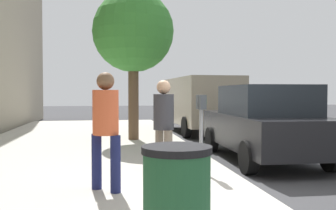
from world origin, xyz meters
TOP-DOWN VIEW (x-y plane):
  - ground_plane at (0.00, 0.00)m, footprint 80.00×80.00m
  - sidewalk_slab at (0.00, 3.00)m, footprint 28.00×6.00m
  - parking_meter at (0.69, 0.59)m, footprint 0.36×0.12m
  - pedestrian_at_meter at (0.64, 1.29)m, footprint 0.50×0.36m
  - pedestrian_bystander at (-0.36, 2.30)m, footprint 0.41×0.43m
  - parked_sedan_near at (2.38, -1.35)m, footprint 4.44×2.04m
  - parked_van_far at (8.70, -1.35)m, footprint 5.26×2.26m
  - street_tree at (5.69, 1.49)m, footprint 2.50×2.50m
  - trash_bin at (-2.91, 1.70)m, footprint 0.59×0.59m

SIDE VIEW (x-z plane):
  - ground_plane at x=0.00m, z-range 0.00..0.00m
  - sidewalk_slab at x=0.00m, z-range 0.00..0.15m
  - trash_bin at x=-2.91m, z-range 0.15..1.16m
  - parked_sedan_near at x=2.38m, z-range 0.01..1.78m
  - pedestrian_at_meter at x=0.64m, z-range 0.28..1.96m
  - parking_meter at x=0.69m, z-range 0.46..1.87m
  - pedestrian_bystander at x=-0.36m, z-range 0.30..2.06m
  - parked_van_far at x=8.70m, z-range 0.17..2.35m
  - street_tree at x=5.69m, z-range 1.16..5.74m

